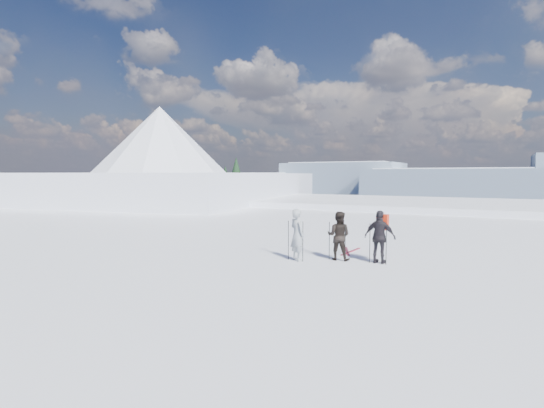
{
  "coord_description": "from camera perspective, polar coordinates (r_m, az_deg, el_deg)",
  "views": [
    {
      "loc": [
        4.65,
        -9.54,
        2.87
      ],
      "look_at": [
        -2.16,
        3.0,
        1.87
      ],
      "focal_mm": 28.0,
      "sensor_mm": 36.0,
      "label": 1
    }
  ],
  "objects": [
    {
      "name": "lake_basin",
      "position": [
        40.9,
        21.52,
        -9.52
      ],
      "size": [
        820.0,
        820.0,
        71.62
      ],
      "color": "white",
      "rests_on": "ground"
    },
    {
      "name": "far_mountain_range",
      "position": [
        465.1,
        31.62,
        2.17
      ],
      "size": [
        770.0,
        110.0,
        53.0
      ],
      "color": "slate",
      "rests_on": "ground"
    },
    {
      "name": "near_ridge",
      "position": [
        50.26,
        -10.16,
        -3.32
      ],
      "size": [
        31.37,
        35.68,
        25.62
      ],
      "color": "white",
      "rests_on": "ground"
    },
    {
      "name": "skier_grey",
      "position": [
        14.16,
        3.4,
        -4.14
      ],
      "size": [
        0.75,
        0.69,
        1.73
      ],
      "primitive_type": "imported",
      "rotation": [
        0.0,
        0.0,
        2.58
      ],
      "color": "#8E959B",
      "rests_on": "ground"
    },
    {
      "name": "skier_dark",
      "position": [
        14.38,
        8.96,
        -4.23
      ],
      "size": [
        0.85,
        0.69,
        1.64
      ],
      "primitive_type": "imported",
      "rotation": [
        0.0,
        0.0,
        3.23
      ],
      "color": "black",
      "rests_on": "ground"
    },
    {
      "name": "skier_pack",
      "position": [
        14.1,
        14.3,
        -4.32
      ],
      "size": [
        1.03,
        0.48,
        1.72
      ],
      "primitive_type": "imported",
      "rotation": [
        0.0,
        0.0,
        3.08
      ],
      "color": "black",
      "rests_on": "ground"
    },
    {
      "name": "backpack",
      "position": [
        14.22,
        14.69,
        0.25
      ],
      "size": [
        0.38,
        0.23,
        0.51
      ],
      "primitive_type": "cube",
      "rotation": [
        0.0,
        0.0,
        3.08
      ],
      "color": "red",
      "rests_on": "skier_pack"
    },
    {
      "name": "ski_poles",
      "position": [
        14.16,
        8.54,
        -5.11
      ],
      "size": [
        3.11,
        0.88,
        1.33
      ],
      "color": "black",
      "rests_on": "ground"
    },
    {
      "name": "skis_loose",
      "position": [
        16.1,
        10.31,
        -6.27
      ],
      "size": [
        0.72,
        1.7,
        0.03
      ],
      "color": "black",
      "rests_on": "ground"
    }
  ]
}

